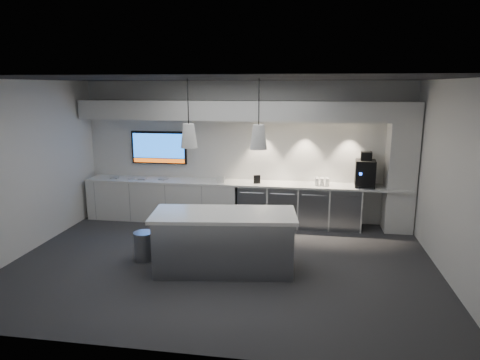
% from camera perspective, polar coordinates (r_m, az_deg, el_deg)
% --- Properties ---
extents(floor, '(7.00, 7.00, 0.00)m').
position_cam_1_polar(floor, '(7.28, -2.40, -10.98)').
color(floor, '#2F2F32').
rests_on(floor, ground).
extents(ceiling, '(7.00, 7.00, 0.00)m').
position_cam_1_polar(ceiling, '(6.68, -2.64, 13.35)').
color(ceiling, black).
rests_on(ceiling, wall_back).
extents(wall_back, '(7.00, 0.00, 7.00)m').
position_cam_1_polar(wall_back, '(9.25, 0.56, 3.78)').
color(wall_back, silver).
rests_on(wall_back, floor).
extents(wall_front, '(7.00, 0.00, 7.00)m').
position_cam_1_polar(wall_front, '(4.49, -8.90, -5.80)').
color(wall_front, silver).
rests_on(wall_front, floor).
extents(wall_left, '(0.00, 7.00, 7.00)m').
position_cam_1_polar(wall_left, '(8.26, -27.06, 1.36)').
color(wall_left, silver).
rests_on(wall_left, floor).
extents(wall_right, '(0.00, 7.00, 7.00)m').
position_cam_1_polar(wall_right, '(7.04, 26.66, -0.32)').
color(wall_right, silver).
rests_on(wall_right, floor).
extents(back_counter, '(6.80, 0.65, 0.04)m').
position_cam_1_polar(back_counter, '(9.05, 0.25, -0.41)').
color(back_counter, white).
rests_on(back_counter, left_base_cabinets).
extents(left_base_cabinets, '(3.30, 0.63, 0.86)m').
position_cam_1_polar(left_base_cabinets, '(9.58, -10.17, -2.67)').
color(left_base_cabinets, silver).
rests_on(left_base_cabinets, floor).
extents(fridge_unit_a, '(0.60, 0.61, 0.85)m').
position_cam_1_polar(fridge_unit_a, '(9.13, 1.80, -3.25)').
color(fridge_unit_a, gray).
rests_on(fridge_unit_a, floor).
extents(fridge_unit_b, '(0.60, 0.61, 0.85)m').
position_cam_1_polar(fridge_unit_b, '(9.08, 5.76, -3.40)').
color(fridge_unit_b, gray).
rests_on(fridge_unit_b, floor).
extents(fridge_unit_c, '(0.60, 0.61, 0.85)m').
position_cam_1_polar(fridge_unit_c, '(9.07, 9.74, -3.54)').
color(fridge_unit_c, gray).
rests_on(fridge_unit_c, floor).
extents(fridge_unit_d, '(0.60, 0.61, 0.85)m').
position_cam_1_polar(fridge_unit_d, '(9.10, 13.71, -3.66)').
color(fridge_unit_d, gray).
rests_on(fridge_unit_d, floor).
extents(backsplash, '(4.60, 0.03, 1.30)m').
position_cam_1_polar(backsplash, '(9.13, 8.03, 3.86)').
color(backsplash, silver).
rests_on(backsplash, wall_back).
extents(soffit, '(6.90, 0.60, 0.40)m').
position_cam_1_polar(soffit, '(8.86, 0.28, 9.25)').
color(soffit, silver).
rests_on(soffit, wall_back).
extents(column, '(0.55, 0.55, 2.60)m').
position_cam_1_polar(column, '(9.09, 20.66, 1.53)').
color(column, silver).
rests_on(column, floor).
extents(wall_tv, '(1.25, 0.07, 0.72)m').
position_cam_1_polar(wall_tv, '(9.65, -10.74, 4.28)').
color(wall_tv, black).
rests_on(wall_tv, wall_back).
extents(island, '(2.35, 1.24, 0.95)m').
position_cam_1_polar(island, '(6.85, -2.12, -8.18)').
color(island, gray).
rests_on(island, floor).
extents(bin, '(0.40, 0.40, 0.49)m').
position_cam_1_polar(bin, '(7.49, -12.64, -8.58)').
color(bin, gray).
rests_on(bin, floor).
extents(coffee_machine, '(0.42, 0.58, 0.71)m').
position_cam_1_polar(coffee_machine, '(8.99, 16.36, 1.02)').
color(coffee_machine, black).
rests_on(coffee_machine, back_counter).
extents(sign_black, '(0.14, 0.06, 0.18)m').
position_cam_1_polar(sign_black, '(8.90, 2.28, 0.09)').
color(sign_black, black).
rests_on(sign_black, back_counter).
extents(sign_white, '(0.18, 0.05, 0.14)m').
position_cam_1_polar(sign_white, '(9.01, -2.61, 0.10)').
color(sign_white, white).
rests_on(sign_white, back_counter).
extents(cup_cluster, '(0.29, 0.19, 0.16)m').
position_cam_1_polar(cup_cluster, '(8.88, 10.89, -0.23)').
color(cup_cluster, white).
rests_on(cup_cluster, back_counter).
extents(tray_a, '(0.17, 0.17, 0.02)m').
position_cam_1_polar(tray_a, '(9.81, -16.38, 0.28)').
color(tray_a, gray).
rests_on(tray_a, back_counter).
extents(tray_b, '(0.18, 0.18, 0.02)m').
position_cam_1_polar(tray_b, '(9.66, -14.19, 0.22)').
color(tray_b, gray).
rests_on(tray_b, back_counter).
extents(tray_c, '(0.17, 0.17, 0.02)m').
position_cam_1_polar(tray_c, '(9.55, -12.88, 0.15)').
color(tray_c, gray).
rests_on(tray_c, back_counter).
extents(tray_d, '(0.19, 0.19, 0.02)m').
position_cam_1_polar(tray_d, '(9.44, -10.20, 0.13)').
color(tray_d, gray).
rests_on(tray_d, back_counter).
extents(pendant_left, '(0.26, 0.26, 1.06)m').
position_cam_1_polar(pendant_left, '(6.58, -6.84, 5.91)').
color(pendant_left, silver).
rests_on(pendant_left, ceiling).
extents(pendant_right, '(0.26, 0.26, 1.06)m').
position_cam_1_polar(pendant_right, '(6.38, 2.50, 5.77)').
color(pendant_right, silver).
rests_on(pendant_right, ceiling).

